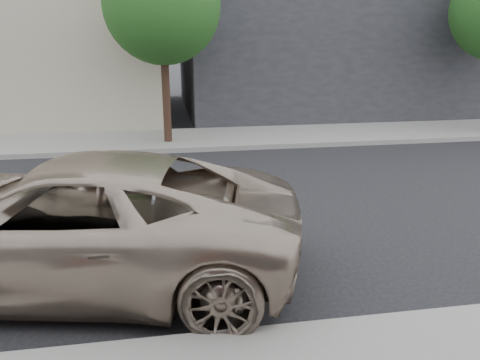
% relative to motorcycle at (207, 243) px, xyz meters
% --- Properties ---
extents(ground, '(120.00, 120.00, 0.00)m').
position_rel_motorcycle_xyz_m(ground, '(-1.64, -2.58, -0.56)').
color(ground, black).
rests_on(ground, ground).
extents(far_sidewalk, '(44.00, 3.00, 0.15)m').
position_rel_motorcycle_xyz_m(far_sidewalk, '(-1.64, -9.08, -0.49)').
color(far_sidewalk, gray).
rests_on(far_sidewalk, ground).
extents(far_building_dark, '(16.00, 11.00, 7.00)m').
position_rel_motorcycle_xyz_m(far_building_dark, '(-8.64, -16.08, 2.94)').
color(far_building_dark, '#27272C').
rests_on(far_building_dark, ground).
extents(street_tree_mid, '(3.40, 3.40, 5.70)m').
position_rel_motorcycle_xyz_m(street_tree_mid, '(0.36, -8.58, 3.58)').
color(street_tree_mid, '#372219').
rests_on(street_tree_mid, far_sidewalk).
extents(motorcycle, '(2.06, 0.66, 1.30)m').
position_rel_motorcycle_xyz_m(motorcycle, '(0.00, 0.00, 0.00)').
color(motorcycle, black).
rests_on(motorcycle, ground).
extents(minivan, '(6.75, 4.12, 1.75)m').
position_rel_motorcycle_xyz_m(minivan, '(1.86, -0.36, 0.31)').
color(minivan, tan).
rests_on(minivan, ground).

